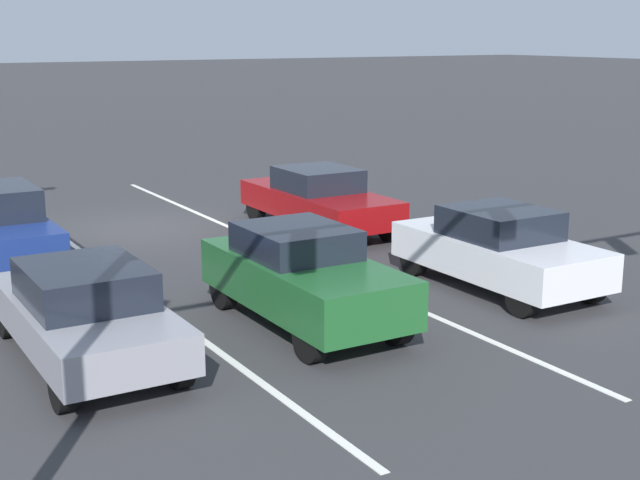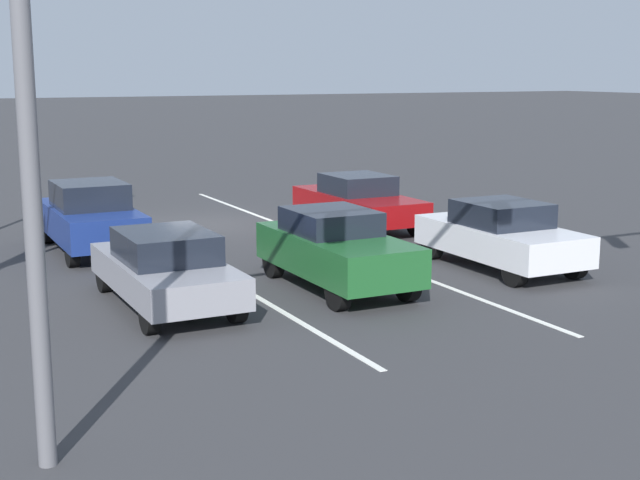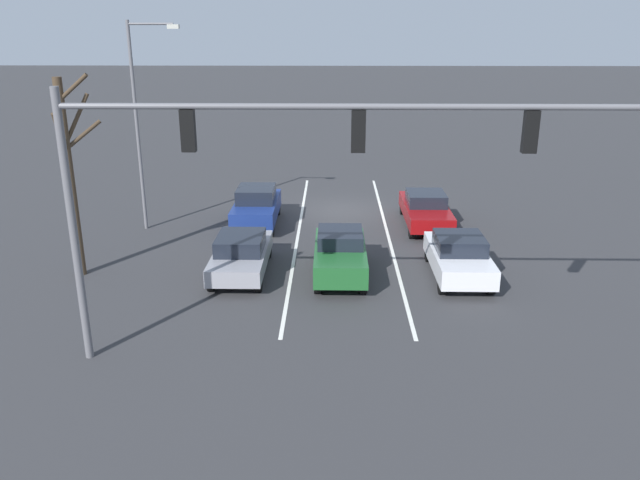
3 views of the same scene
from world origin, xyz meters
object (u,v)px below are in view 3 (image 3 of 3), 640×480
Objects in this scene: car_gray_rightlane_front at (241,254)px; traffic_signal_gantry at (255,159)px; car_darkgreen_midlane_front at (340,254)px; car_navy_rightlane_second at (257,206)px; bare_tree_near at (71,171)px; car_white_leftlane_front at (459,256)px; street_lamp_right_shoulder at (141,114)px; car_maroon_leftlane_second at (425,209)px.

traffic_signal_gantry is at bearing 102.75° from car_gray_rightlane_front.
car_darkgreen_midlane_front is at bearing -109.91° from traffic_signal_gantry.
bare_tree_near is at bearing 47.55° from car_navy_rightlane_second.
bare_tree_near reaches higher than car_white_leftlane_front.
car_darkgreen_midlane_front is at bearing -179.83° from bare_tree_near.
car_navy_rightlane_second is 0.32× the size of traffic_signal_gantry.
street_lamp_right_shoulder is 5.40m from bare_tree_near.
street_lamp_right_shoulder reaches higher than traffic_signal_gantry.
bare_tree_near reaches higher than car_navy_rightlane_second.
car_darkgreen_midlane_front is 0.31× the size of traffic_signal_gantry.
car_gray_rightlane_front is at bearing 91.25° from car_navy_rightlane_second.
car_white_leftlane_front is at bearing 179.82° from car_darkgreen_midlane_front.
car_gray_rightlane_front is 1.01× the size of car_navy_rightlane_second.
car_gray_rightlane_front is at bearing -1.29° from car_white_leftlane_front.
traffic_signal_gantry is (5.74, 11.46, 4.42)m from car_maroon_leftlane_second.
bare_tree_near reaches higher than car_maroon_leftlane_second.
street_lamp_right_shoulder is at bearing -61.68° from traffic_signal_gantry.
bare_tree_near reaches higher than car_gray_rightlane_front.
car_navy_rightlane_second is at bearing -82.82° from traffic_signal_gantry.
car_darkgreen_midlane_front is 3.38m from car_gray_rightlane_front.
car_white_leftlane_front is at bearing -179.94° from bare_tree_near.
car_white_leftlane_front is 9.38m from traffic_signal_gantry.
car_darkgreen_midlane_front is at bearing -0.18° from car_white_leftlane_front.
car_gray_rightlane_front is 6.13m from bare_tree_near.
bare_tree_near is (12.47, 5.81, 2.85)m from car_maroon_leftlane_second.
bare_tree_near is (5.29, 5.79, 2.76)m from car_navy_rightlane_second.
car_white_leftlane_front reaches higher than car_gray_rightlane_front.
car_white_leftlane_front is 0.96× the size of car_navy_rightlane_second.
car_darkgreen_midlane_front is 3.98m from car_white_leftlane_front.
car_gray_rightlane_front is at bearing -178.11° from bare_tree_near.
car_maroon_leftlane_second is (-7.06, -5.63, 0.02)m from car_gray_rightlane_front.
street_lamp_right_shoulder reaches higher than car_maroon_leftlane_second.
car_white_leftlane_front is (-3.98, 0.01, -0.06)m from car_darkgreen_midlane_front.
car_gray_rightlane_front is 0.92× the size of car_maroon_leftlane_second.
car_maroon_leftlane_second is (0.30, -5.80, -0.00)m from car_white_leftlane_front.
car_white_leftlane_front is (-7.36, 0.17, 0.03)m from car_gray_rightlane_front.
car_navy_rightlane_second is at bearing -37.67° from car_white_leftlane_front.
car_navy_rightlane_second is 8.31m from bare_tree_near.
bare_tree_near is at bearing -39.98° from traffic_signal_gantry.
car_darkgreen_midlane_front is 0.95× the size of car_gray_rightlane_front.
car_navy_rightlane_second is at bearing -172.21° from street_lamp_right_shoulder.
bare_tree_near is at bearing 0.06° from car_white_leftlane_front.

